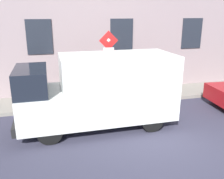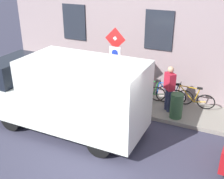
{
  "view_description": "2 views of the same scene",
  "coord_description": "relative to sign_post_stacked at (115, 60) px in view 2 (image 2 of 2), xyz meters",
  "views": [
    {
      "loc": [
        -6.47,
        3.53,
        3.83
      ],
      "look_at": [
        2.56,
        1.12,
        0.93
      ],
      "focal_mm": 39.8,
      "sensor_mm": 36.0,
      "label": 1
    },
    {
      "loc": [
        -5.45,
        -2.94,
        5.19
      ],
      "look_at": [
        2.25,
        0.68,
        1.34
      ],
      "focal_mm": 45.5,
      "sensor_mm": 36.0,
      "label": 2
    }
  ],
  "objects": [
    {
      "name": "ground_plane",
      "position": [
        -3.32,
        -1.06,
        -1.98
      ],
      "size": [
        80.0,
        80.0,
        0.0
      ],
      "primitive_type": "plane",
      "color": "#353446"
    },
    {
      "name": "litter_bin",
      "position": [
        0.15,
        -2.3,
        -1.39
      ],
      "size": [
        0.44,
        0.44,
        0.9
      ],
      "primitive_type": "cylinder",
      "color": "#2D5133",
      "rests_on": "sidewalk_slab"
    },
    {
      "name": "bicycle_orange",
      "position": [
        1.12,
        -2.63,
        -1.47
      ],
      "size": [
        0.46,
        1.71,
        0.89
      ],
      "rotation": [
        0.0,
        0.0,
        1.6
      ],
      "color": "black",
      "rests_on": "sidewalk_slab"
    },
    {
      "name": "sign_post_stacked",
      "position": [
        0.0,
        0.0,
        0.0
      ],
      "size": [
        0.16,
        0.56,
        2.89
      ],
      "color": "#474C47",
      "rests_on": "sidewalk_slab"
    },
    {
      "name": "pedestrian",
      "position": [
        0.53,
        -1.9,
        -0.91
      ],
      "size": [
        0.47,
        0.46,
        1.72
      ],
      "rotation": [
        0.0,
        0.0,
        5.48
      ],
      "color": "#262B47",
      "rests_on": "sidewalk_slab"
    },
    {
      "name": "delivery_van",
      "position": [
        -1.9,
        0.78,
        -0.64
      ],
      "size": [
        2.02,
        5.34,
        2.5
      ],
      "rotation": [
        0.0,
        0.0,
        1.57
      ],
      "color": "white",
      "rests_on": "ground_plane"
    },
    {
      "name": "bicycle_blue",
      "position": [
        1.12,
        -1.84,
        -1.47
      ],
      "size": [
        0.48,
        1.72,
        0.89
      ],
      "rotation": [
        0.0,
        0.0,
        1.7
      ],
      "color": "black",
      "rests_on": "sidewalk_slab"
    },
    {
      "name": "sidewalk_slab",
      "position": [
        0.74,
        -1.06,
        -1.91
      ],
      "size": [
        1.88,
        15.64,
        0.14
      ],
      "primitive_type": "cube",
      "color": "gray",
      "rests_on": "ground_plane"
    },
    {
      "name": "bicycle_green",
      "position": [
        1.12,
        -1.05,
        -1.47
      ],
      "size": [
        0.46,
        1.71,
        0.89
      ],
      "rotation": [
        0.0,
        0.0,
        1.62
      ],
      "color": "black",
      "rests_on": "sidewalk_slab"
    }
  ]
}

